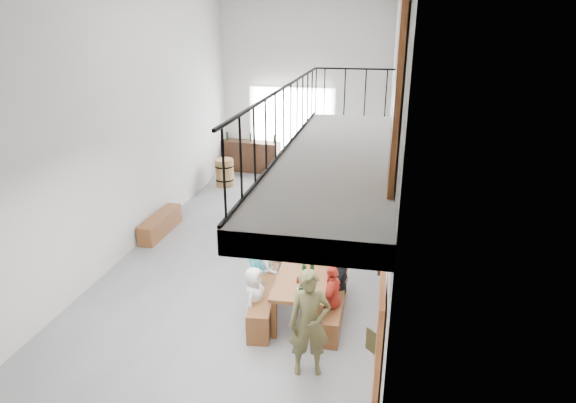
% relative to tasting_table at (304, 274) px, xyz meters
% --- Properties ---
extents(floor, '(12.00, 12.00, 0.00)m').
position_rel_tasting_table_xyz_m(floor, '(-1.42, 2.32, -0.71)').
color(floor, slate).
rests_on(floor, ground).
extents(room_walls, '(12.00, 12.00, 12.00)m').
position_rel_tasting_table_xyz_m(room_walls, '(-1.42, 2.32, 2.85)').
color(room_walls, silver).
rests_on(room_walls, ground).
extents(gateway_portal, '(2.80, 0.08, 2.80)m').
position_rel_tasting_table_xyz_m(gateway_portal, '(-1.82, 8.26, 0.69)').
color(gateway_portal, white).
rests_on(gateway_portal, ground).
extents(right_wall_decor, '(0.07, 8.28, 5.07)m').
position_rel_tasting_table_xyz_m(right_wall_decor, '(1.28, 0.45, 1.04)').
color(right_wall_decor, '#AD552C').
rests_on(right_wall_decor, ground).
extents(balcony, '(1.52, 5.62, 4.00)m').
position_rel_tasting_table_xyz_m(balcony, '(0.56, -0.81, 2.26)').
color(balcony, silver).
rests_on(balcony, ground).
extents(tasting_table, '(0.92, 2.11, 0.79)m').
position_rel_tasting_table_xyz_m(tasting_table, '(0.00, 0.00, 0.00)').
color(tasting_table, brown).
rests_on(tasting_table, ground).
extents(bench_inner, '(0.62, 2.27, 0.52)m').
position_rel_tasting_table_xyz_m(bench_inner, '(-0.67, -0.07, -0.45)').
color(bench_inner, brown).
rests_on(bench_inner, ground).
extents(bench_wall, '(0.26, 1.97, 0.45)m').
position_rel_tasting_table_xyz_m(bench_wall, '(0.58, -0.07, -0.48)').
color(bench_wall, brown).
rests_on(bench_wall, ground).
extents(tableware, '(0.25, 1.28, 0.35)m').
position_rel_tasting_table_xyz_m(tableware, '(0.07, 0.06, 0.22)').
color(tableware, black).
rests_on(tableware, tasting_table).
extents(side_bench, '(0.38, 1.66, 0.47)m').
position_rel_tasting_table_xyz_m(side_bench, '(-3.92, 2.55, -0.47)').
color(side_bench, brown).
rests_on(side_bench, ground).
extents(oak_barrel, '(0.58, 0.58, 0.85)m').
position_rel_tasting_table_xyz_m(oak_barrel, '(-3.55, 6.29, -0.28)').
color(oak_barrel, olive).
rests_on(oak_barrel, ground).
extents(serving_counter, '(2.00, 0.74, 1.03)m').
position_rel_tasting_table_xyz_m(serving_counter, '(-3.17, 7.97, -0.19)').
color(serving_counter, '#381F12').
rests_on(serving_counter, ground).
extents(counter_bottles, '(1.71, 0.15, 0.28)m').
position_rel_tasting_table_xyz_m(counter_bottles, '(-3.17, 7.98, 0.46)').
color(counter_bottles, black).
rests_on(counter_bottles, serving_counter).
extents(guest_left_a, '(0.37, 0.55, 1.08)m').
position_rel_tasting_table_xyz_m(guest_left_a, '(-0.72, -0.66, -0.16)').
color(guest_left_a, white).
rests_on(guest_left_a, ground).
extents(guest_left_b, '(0.33, 0.49, 1.34)m').
position_rel_tasting_table_xyz_m(guest_left_b, '(-0.80, -0.20, -0.04)').
color(guest_left_b, teal).
rests_on(guest_left_b, ground).
extents(guest_left_c, '(0.58, 0.65, 1.10)m').
position_rel_tasting_table_xyz_m(guest_left_c, '(-0.69, 0.39, -0.16)').
color(guest_left_c, white).
rests_on(guest_left_c, ground).
extents(guest_left_d, '(0.54, 0.78, 1.12)m').
position_rel_tasting_table_xyz_m(guest_left_d, '(-0.83, 0.81, -0.15)').
color(guest_left_d, teal).
rests_on(guest_left_d, ground).
extents(guest_right_a, '(0.43, 0.73, 1.16)m').
position_rel_tasting_table_xyz_m(guest_right_a, '(0.54, -0.48, -0.12)').
color(guest_right_a, red).
rests_on(guest_right_a, ground).
extents(guest_right_b, '(0.41, 1.16, 1.23)m').
position_rel_tasting_table_xyz_m(guest_right_b, '(0.58, 0.13, -0.09)').
color(guest_right_b, black).
rests_on(guest_right_b, ground).
extents(guest_right_c, '(0.58, 0.70, 1.24)m').
position_rel_tasting_table_xyz_m(guest_right_c, '(0.54, 0.64, -0.08)').
color(guest_right_c, white).
rests_on(guest_right_c, ground).
extents(host_standing, '(0.67, 0.52, 1.63)m').
position_rel_tasting_table_xyz_m(host_standing, '(0.34, -1.58, 0.11)').
color(host_standing, brown).
rests_on(host_standing, ground).
extents(potted_plant, '(0.47, 0.45, 0.42)m').
position_rel_tasting_table_xyz_m(potted_plant, '(1.03, 3.06, -0.50)').
color(potted_plant, '#174615').
rests_on(potted_plant, ground).
extents(bicycle_near, '(1.81, 0.70, 0.93)m').
position_rel_tasting_table_xyz_m(bicycle_near, '(-0.73, 7.89, -0.24)').
color(bicycle_near, black).
rests_on(bicycle_near, ground).
extents(bicycle_far, '(1.56, 0.94, 0.91)m').
position_rel_tasting_table_xyz_m(bicycle_far, '(0.18, 7.71, -0.25)').
color(bicycle_far, black).
rests_on(bicycle_far, ground).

